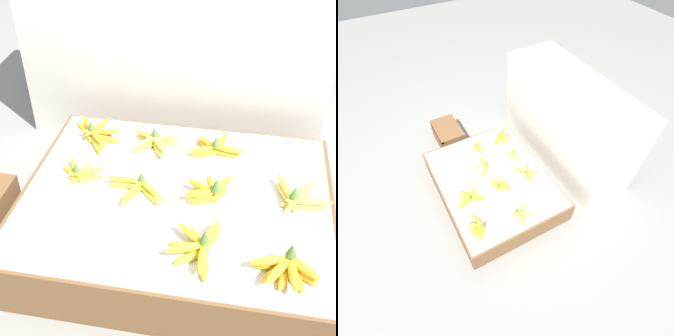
% 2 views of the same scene
% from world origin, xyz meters
% --- Properties ---
extents(ground_plane, '(10.00, 10.00, 0.00)m').
position_xyz_m(ground_plane, '(0.00, 0.00, 0.00)').
color(ground_plane, gray).
extents(display_platform, '(1.17, 0.93, 0.22)m').
position_xyz_m(display_platform, '(0.00, 0.00, 0.11)').
color(display_platform, brown).
rests_on(display_platform, ground_plane).
extents(back_vendor_table, '(1.44, 0.51, 0.84)m').
position_xyz_m(back_vendor_table, '(-0.13, 0.87, 0.42)').
color(back_vendor_table, beige).
rests_on(back_vendor_table, ground_plane).
extents(banana_bunch_front_midright, '(0.18, 0.25, 0.10)m').
position_xyz_m(banana_bunch_front_midright, '(0.12, -0.27, 0.25)').
color(banana_bunch_front_midright, yellow).
rests_on(banana_bunch_front_midright, display_platform).
extents(banana_bunch_front_right, '(0.23, 0.16, 0.11)m').
position_xyz_m(banana_bunch_front_right, '(0.40, -0.32, 0.25)').
color(banana_bunch_front_right, gold).
rests_on(banana_bunch_front_right, display_platform).
extents(banana_bunch_middle_left, '(0.19, 0.14, 0.08)m').
position_xyz_m(banana_bunch_middle_left, '(-0.39, 0.03, 0.24)').
color(banana_bunch_middle_left, gold).
rests_on(banana_bunch_middle_left, display_platform).
extents(banana_bunch_middle_midleft, '(0.25, 0.17, 0.08)m').
position_xyz_m(banana_bunch_middle_midleft, '(-0.15, -0.02, 0.25)').
color(banana_bunch_middle_midleft, gold).
rests_on(banana_bunch_middle_midleft, display_platform).
extents(banana_bunch_middle_midright, '(0.17, 0.15, 0.11)m').
position_xyz_m(banana_bunch_middle_midright, '(0.13, 0.00, 0.26)').
color(banana_bunch_middle_midright, gold).
rests_on(banana_bunch_middle_midright, display_platform).
extents(banana_bunch_middle_right, '(0.21, 0.19, 0.10)m').
position_xyz_m(banana_bunch_middle_right, '(0.44, 0.03, 0.25)').
color(banana_bunch_middle_right, '#DBCC4C').
rests_on(banana_bunch_middle_right, display_platform).
extents(banana_bunch_back_left, '(0.25, 0.24, 0.09)m').
position_xyz_m(banana_bunch_back_left, '(-0.41, 0.30, 0.25)').
color(banana_bunch_back_left, gold).
rests_on(banana_bunch_back_left, display_platform).
extents(banana_bunch_back_midleft, '(0.21, 0.17, 0.09)m').
position_xyz_m(banana_bunch_back_midleft, '(-0.14, 0.28, 0.25)').
color(banana_bunch_back_midleft, '#DBCC4C').
rests_on(banana_bunch_back_midleft, display_platform).
extents(banana_bunch_back_midright, '(0.24, 0.18, 0.09)m').
position_xyz_m(banana_bunch_back_midright, '(0.12, 0.29, 0.25)').
color(banana_bunch_back_midright, gold).
rests_on(banana_bunch_back_midright, display_platform).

